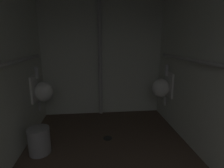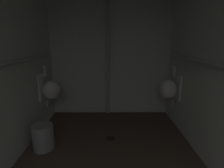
{
  "view_description": "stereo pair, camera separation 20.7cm",
  "coord_description": "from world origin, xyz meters",
  "views": [
    {
      "loc": [
        -0.17,
        0.31,
        1.49
      ],
      "look_at": [
        0.04,
        2.32,
        0.99
      ],
      "focal_mm": 27.96,
      "sensor_mm": 36.0,
      "label": 1
    },
    {
      "loc": [
        0.03,
        0.31,
        1.49
      ],
      "look_at": [
        0.04,
        2.32,
        0.99
      ],
      "focal_mm": 27.96,
      "sensor_mm": 36.0,
      "label": 2
    }
  ],
  "objects": [
    {
      "name": "urinal_left_mid",
      "position": [
        -1.04,
        3.23,
        0.68
      ],
      "size": [
        0.32,
        0.3,
        0.76
      ],
      "color": "white"
    },
    {
      "name": "floor_drain",
      "position": [
        0.01,
        2.77,
        0.0
      ],
      "size": [
        0.14,
        0.14,
        0.01
      ],
      "primitive_type": "cylinder",
      "color": "black",
      "rests_on": "ground"
    },
    {
      "name": "waste_bin",
      "position": [
        -0.94,
        2.51,
        0.18
      ],
      "size": [
        0.29,
        0.29,
        0.36
      ],
      "primitive_type": "cylinder",
      "color": "gray",
      "rests_on": "ground"
    },
    {
      "name": "standpipe_back_wall",
      "position": [
        -0.05,
        3.73,
        1.2
      ],
      "size": [
        0.07,
        0.07,
        2.35
      ],
      "primitive_type": "cylinder",
      "color": "#B2B2B2",
      "rests_on": "ground"
    },
    {
      "name": "wall_back",
      "position": [
        0.0,
        3.84,
        1.2
      ],
      "size": [
        2.5,
        0.06,
        2.4
      ],
      "primitive_type": "cube",
      "color": "silver",
      "rests_on": "ground"
    },
    {
      "name": "urinal_right_mid",
      "position": [
        1.04,
        3.25,
        0.68
      ],
      "size": [
        0.32,
        0.3,
        0.76
      ],
      "color": "white"
    }
  ]
}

